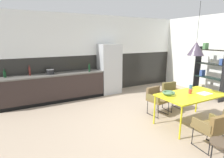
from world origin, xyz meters
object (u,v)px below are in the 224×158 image
(armchair_far_side, at_px, (172,92))
(side_stool, at_px, (222,145))
(open_book, at_px, (205,94))
(cooking_pot, at_px, (50,72))
(bottle_oil_tall, at_px, (89,68))
(pendant_lamp_over_table_near, at_px, (196,48))
(bottle_spice_small, at_px, (30,71))
(mug_short_terracotta, at_px, (190,91))
(armchair_facing_counter, at_px, (156,97))
(fruit_bowl, at_px, (169,93))
(open_shelf_unit, at_px, (210,71))
(armchair_head_of_table, at_px, (214,126))
(dining_table, at_px, (191,96))
(mug_dark_espresso, at_px, (191,87))
(bottle_wine_green, at_px, (5,74))
(refrigerator_column, at_px, (109,69))

(armchair_far_side, xyz_separation_m, side_stool, (-1.22, -2.20, -0.07))
(armchair_far_side, bearing_deg, open_book, 91.59)
(cooking_pot, distance_m, bottle_oil_tall, 1.26)
(armchair_far_side, xyz_separation_m, pendant_lamp_over_table_near, (-0.34, -0.92, 1.30))
(pendant_lamp_over_table_near, bearing_deg, bottle_spice_small, 134.10)
(armchair_far_side, distance_m, bottle_spice_small, 4.29)
(mug_short_terracotta, relative_size, bottle_oil_tall, 0.41)
(armchair_facing_counter, bearing_deg, fruit_bowl, 62.94)
(cooking_pot, xyz_separation_m, bottle_oil_tall, (1.25, -0.16, 0.04))
(armchair_far_side, bearing_deg, cooking_pot, -33.43)
(cooking_pot, bearing_deg, mug_short_terracotta, -50.34)
(open_shelf_unit, bearing_deg, open_book, -58.12)
(armchair_head_of_table, bearing_deg, open_shelf_unit, 42.24)
(dining_table, distance_m, armchair_far_side, 1.00)
(mug_dark_espresso, height_order, bottle_wine_green, bottle_wine_green)
(armchair_far_side, relative_size, bottle_wine_green, 3.10)
(cooking_pot, distance_m, side_stool, 4.83)
(open_book, bearing_deg, open_shelf_unit, 31.88)
(open_book, xyz_separation_m, open_shelf_unit, (1.90, 1.18, 0.19))
(dining_table, xyz_separation_m, open_shelf_unit, (2.20, 1.06, 0.25))
(fruit_bowl, relative_size, pendant_lamp_over_table_near, 0.25)
(side_stool, distance_m, open_shelf_unit, 3.90)
(mug_short_terracotta, bearing_deg, refrigerator_column, 99.11)
(mug_short_terracotta, bearing_deg, armchair_head_of_table, -118.36)
(open_book, relative_size, mug_short_terracotta, 2.51)
(mug_short_terracotta, distance_m, bottle_oil_tall, 3.29)
(open_book, distance_m, mug_dark_espresso, 0.46)
(refrigerator_column, xyz_separation_m, mug_short_terracotta, (0.50, -3.15, -0.11))
(bottle_wine_green, bearing_deg, fruit_bowl, -43.27)
(open_book, distance_m, bottle_oil_tall, 3.58)
(armchair_head_of_table, bearing_deg, refrigerator_column, 96.15)
(refrigerator_column, bearing_deg, mug_dark_espresso, -73.18)
(mug_short_terracotta, bearing_deg, bottle_spice_small, 134.53)
(refrigerator_column, relative_size, armchair_head_of_table, 2.54)
(dining_table, distance_m, armchair_head_of_table, 1.06)
(dining_table, relative_size, armchair_far_side, 2.10)
(open_shelf_unit, bearing_deg, fruit_bowl, -72.46)
(armchair_facing_counter, bearing_deg, open_shelf_unit, 178.20)
(bottle_oil_tall, height_order, bottle_spice_small, bottle_spice_small)
(mug_short_terracotta, relative_size, open_shelf_unit, 0.06)
(fruit_bowl, relative_size, bottle_wine_green, 1.17)
(bottle_spice_small, bearing_deg, dining_table, -45.93)
(open_book, height_order, mug_short_terracotta, mug_short_terracotta)
(dining_table, height_order, open_book, open_book)
(open_book, bearing_deg, side_stool, -135.42)
(mug_short_terracotta, relative_size, pendant_lamp_over_table_near, 0.11)
(mug_short_terracotta, distance_m, bottle_wine_green, 5.06)
(open_book, relative_size, open_shelf_unit, 0.16)
(open_book, relative_size, mug_dark_espresso, 2.48)
(refrigerator_column, xyz_separation_m, pendant_lamp_over_table_near, (0.50, -3.19, 0.89))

